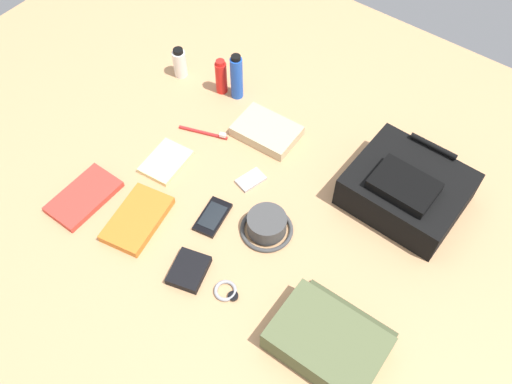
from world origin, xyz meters
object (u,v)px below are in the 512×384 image
object	(u,v)px
deodorant_spray	(237,77)
travel_guidebook	(137,219)
toothbrush	(206,133)
paperback_novel	(84,197)
media_player	(251,180)
wristwatch	(227,291)
bucket_hat	(267,225)
cell_phone	(213,217)
toiletry_pouch	(328,341)
notepad	(166,162)
toothpaste_tube	(180,63)
wallet	(188,270)
folded_towel	(267,131)
backpack	(407,189)
sunscreen_spray	(221,77)

from	to	relation	value
deodorant_spray	travel_guidebook	distance (m)	0.59
toothbrush	paperback_novel	bearing A→B (deg)	-106.74
media_player	wristwatch	bearing A→B (deg)	-62.48
paperback_novel	toothbrush	xyz separation A→B (m)	(0.12, 0.41, -0.00)
travel_guidebook	bucket_hat	bearing A→B (deg)	32.43
paperback_novel	cell_phone	xyz separation A→B (m)	(0.35, 0.18, -0.00)
paperback_novel	wristwatch	size ratio (longest dim) A/B	2.97
toiletry_pouch	notepad	size ratio (longest dim) A/B	1.84
toothpaste_tube	deodorant_spray	size ratio (longest dim) A/B	0.65
deodorant_spray	wristwatch	bearing A→B (deg)	-54.01
travel_guidebook	notepad	xyz separation A→B (m)	(-0.08, 0.21, -0.00)
toiletry_pouch	toothpaste_tube	size ratio (longest dim) A/B	2.45
bucket_hat	cell_phone	world-z (taller)	bucket_hat
paperback_novel	wallet	bearing A→B (deg)	0.43
folded_towel	toothbrush	bearing A→B (deg)	-143.68
bucket_hat	deodorant_spray	bearing A→B (deg)	136.97
toiletry_pouch	toothbrush	world-z (taller)	toiletry_pouch
travel_guidebook	backpack	bearing A→B (deg)	42.42
paperback_novel	folded_towel	distance (m)	0.60
toiletry_pouch	travel_guidebook	xyz separation A→B (m)	(-0.64, -0.02, -0.03)
toothpaste_tube	sunscreen_spray	distance (m)	0.17
media_player	toiletry_pouch	bearing A→B (deg)	-32.39
backpack	bucket_hat	xyz separation A→B (m)	(-0.26, -0.33, -0.03)
toothpaste_tube	toothbrush	distance (m)	0.30
toiletry_pouch	notepad	world-z (taller)	toiletry_pouch
wristwatch	paperback_novel	bearing A→B (deg)	-178.00
media_player	toothbrush	distance (m)	0.24
backpack	media_player	xyz separation A→B (m)	(-0.40, -0.21, -0.06)
wristwatch	toothbrush	distance (m)	0.56
sunscreen_spray	toothbrush	xyz separation A→B (m)	(0.09, -0.19, -0.06)
paperback_novel	sunscreen_spray	bearing A→B (deg)	86.27
travel_guidebook	wallet	xyz separation A→B (m)	(0.22, -0.03, 0.00)
bucket_hat	toothpaste_tube	bearing A→B (deg)	151.60
paperback_novel	media_player	world-z (taller)	paperback_novel
deodorant_spray	media_player	size ratio (longest dim) A/B	1.83
bucket_hat	folded_towel	size ratio (longest dim) A/B	0.76
media_player	notepad	distance (m)	0.27
wallet	folded_towel	world-z (taller)	folded_towel
bucket_hat	folded_towel	world-z (taller)	bucket_hat
deodorant_spray	paperback_novel	world-z (taller)	deodorant_spray
cell_phone	deodorant_spray	bearing A→B (deg)	120.09
sunscreen_spray	notepad	distance (m)	0.36
toothpaste_tube	toiletry_pouch	bearing A→B (deg)	-28.79
toiletry_pouch	wallet	size ratio (longest dim) A/B	2.51
backpack	toiletry_pouch	bearing A→B (deg)	-83.05
bucket_hat	wallet	size ratio (longest dim) A/B	1.38
sunscreen_spray	notepad	size ratio (longest dim) A/B	0.88
media_player	notepad	world-z (taller)	notepad
bucket_hat	notepad	size ratio (longest dim) A/B	1.02
backpack	toothbrush	xyz separation A→B (m)	(-0.63, -0.15, -0.05)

